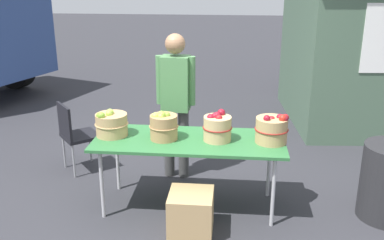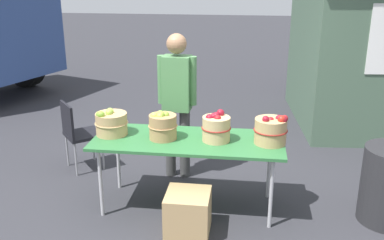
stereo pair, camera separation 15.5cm
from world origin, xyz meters
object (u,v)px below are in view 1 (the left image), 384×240
Objects in this scene: apple_basket_green_1 at (164,126)px; produce_crate at (191,213)px; apple_basket_green_0 at (111,124)px; vendor_adult at (176,95)px; market_table at (189,143)px; apple_basket_red_0 at (217,127)px; folding_chair at (75,132)px; apple_basket_red_1 at (272,129)px.

apple_basket_green_1 is 0.73× the size of produce_crate.
apple_basket_green_0 is at bearing 148.78° from produce_crate.
apple_basket_green_0 reaches higher than produce_crate.
apple_basket_green_0 is at bearing 53.27° from vendor_adult.
market_table is 0.33m from apple_basket_red_0.
apple_basket_green_0 is 0.89m from vendor_adult.
vendor_adult is at bearing 49.66° from apple_basket_green_0.
folding_chair is (-1.20, 0.74, -0.38)m from apple_basket_green_1.
apple_basket_red_1 reaches higher than folding_chair.
apple_basket_green_1 is 0.18× the size of vendor_adult.
apple_basket_red_1 reaches higher than apple_basket_green_1.
produce_crate is at bearing 107.32° from vendor_adult.
apple_basket_green_1 is at bearing -161.11° from folding_chair.
vendor_adult reaches higher than apple_basket_red_0.
apple_basket_green_0 is 1.03× the size of apple_basket_red_1.
produce_crate is (0.29, -1.19, -0.79)m from vendor_adult.
apple_basket_red_1 is at bearing -147.20° from folding_chair.
market_table is 0.31m from apple_basket_green_1.
apple_basket_red_1 reaches higher than apple_basket_red_0.
apple_basket_red_0 is 0.18× the size of vendor_adult.
apple_basket_green_1 is 0.73m from vendor_adult.
market_table is 0.70m from produce_crate.
folding_chair is (-1.23, 0.02, -0.49)m from vendor_adult.
vendor_adult is 4.17× the size of produce_crate.
produce_crate is (-0.21, -0.49, -0.68)m from apple_basket_red_0.
apple_basket_red_0 is at bearing -152.24° from folding_chair.
apple_basket_green_0 is 1.14× the size of apple_basket_green_1.
market_table is 0.81m from apple_basket_green_0.
apple_basket_green_1 is 1.46m from folding_chair.
market_table is 4.67× the size of produce_crate.
folding_chair is at bearing 141.46° from produce_crate.
apple_basket_red_1 reaches higher than produce_crate.
apple_basket_green_0 is 1.13× the size of apple_basket_red_0.
folding_chair is at bearing 148.44° from apple_basket_green_1.
apple_basket_red_1 is at bearing 0.14° from market_table.
vendor_adult is (-0.22, 0.70, 0.29)m from market_table.
apple_basket_green_1 is 1.06m from apple_basket_red_1.
apple_basket_green_1 is 0.53m from apple_basket_red_0.
apple_basket_red_0 is at bearing 66.52° from produce_crate.
produce_crate is (0.86, -0.52, -0.67)m from apple_basket_green_0.
apple_basket_green_1 is (-0.25, -0.02, 0.18)m from market_table.
market_table is 6.39× the size of apple_basket_green_1.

